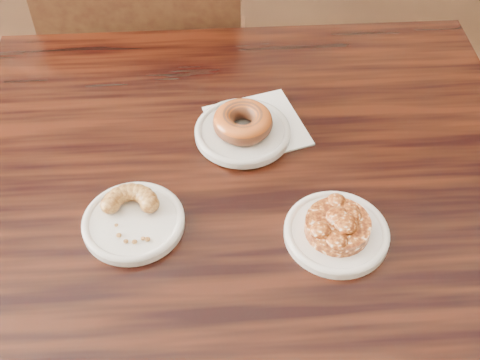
{
  "coord_description": "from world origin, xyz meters",
  "views": [
    {
      "loc": [
        -0.17,
        -0.76,
        1.48
      ],
      "look_at": [
        -0.16,
        -0.14,
        0.8
      ],
      "focal_mm": 45.0,
      "sensor_mm": 36.0,
      "label": 1
    }
  ],
  "objects_px": {
    "glazed_donut": "(243,122)",
    "cruller_fragment": "(132,214)",
    "cafe_table": "(248,320)",
    "chair_far": "(161,66)",
    "apple_fritter": "(338,224)"
  },
  "relations": [
    {
      "from": "glazed_donut",
      "to": "cruller_fragment",
      "type": "relative_size",
      "value": 1.02
    },
    {
      "from": "cafe_table",
      "to": "chair_far",
      "type": "xyz_separation_m",
      "value": [
        -0.21,
        0.76,
        0.08
      ]
    },
    {
      "from": "cafe_table",
      "to": "cruller_fragment",
      "type": "bearing_deg",
      "value": -169.56
    },
    {
      "from": "apple_fritter",
      "to": "glazed_donut",
      "type": "bearing_deg",
      "value": 121.26
    },
    {
      "from": "chair_far",
      "to": "cruller_fragment",
      "type": "bearing_deg",
      "value": 95.95
    },
    {
      "from": "chair_far",
      "to": "cruller_fragment",
      "type": "relative_size",
      "value": 8.85
    },
    {
      "from": "glazed_donut",
      "to": "apple_fritter",
      "type": "xyz_separation_m",
      "value": [
        0.13,
        -0.22,
        -0.01
      ]
    },
    {
      "from": "chair_far",
      "to": "apple_fritter",
      "type": "distance_m",
      "value": 0.95
    },
    {
      "from": "chair_far",
      "to": "glazed_donut",
      "type": "relative_size",
      "value": 8.69
    },
    {
      "from": "cafe_table",
      "to": "chair_far",
      "type": "height_order",
      "value": "chair_far"
    },
    {
      "from": "cafe_table",
      "to": "apple_fritter",
      "type": "relative_size",
      "value": 7.25
    },
    {
      "from": "cafe_table",
      "to": "apple_fritter",
      "type": "distance_m",
      "value": 0.43
    },
    {
      "from": "glazed_donut",
      "to": "cafe_table",
      "type": "bearing_deg",
      "value": -87.47
    },
    {
      "from": "chair_far",
      "to": "cafe_table",
      "type": "bearing_deg",
      "value": 109.32
    },
    {
      "from": "cafe_table",
      "to": "apple_fritter",
      "type": "height_order",
      "value": "apple_fritter"
    }
  ]
}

